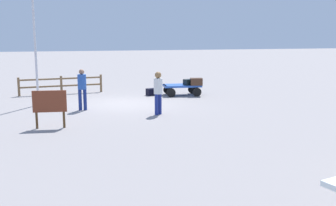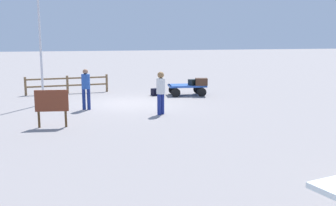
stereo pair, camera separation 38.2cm
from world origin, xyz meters
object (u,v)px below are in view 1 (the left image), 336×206
(worker_lead, at_px, (158,89))
(flagpole, at_px, (32,30))
(suitcase_navy, at_px, (151,92))
(luggage_cart, at_px, (182,87))
(signboard, at_px, (50,104))
(suitcase_grey, at_px, (189,82))
(suitcase_tan, at_px, (196,82))
(worker_trailing, at_px, (82,86))

(worker_lead, bearing_deg, flagpole, -36.12)
(suitcase_navy, bearing_deg, flagpole, 14.24)
(luggage_cart, xyz_separation_m, signboard, (6.40, 5.79, 0.42))
(worker_lead, relative_size, flagpole, 0.30)
(suitcase_grey, relative_size, worker_lead, 0.34)
(signboard, bearing_deg, suitcase_tan, -142.71)
(suitcase_grey, distance_m, signboard, 8.74)
(suitcase_navy, relative_size, worker_trailing, 0.33)
(luggage_cart, distance_m, suitcase_navy, 1.58)
(suitcase_tan, relative_size, suitcase_navy, 1.18)
(worker_lead, bearing_deg, suitcase_tan, -126.36)
(suitcase_tan, bearing_deg, worker_trailing, 22.39)
(suitcase_tan, xyz_separation_m, suitcase_navy, (2.18, -0.77, -0.55))
(worker_trailing, distance_m, signboard, 3.22)
(suitcase_tan, xyz_separation_m, signboard, (7.05, 5.37, 0.10))
(worker_lead, bearing_deg, signboard, 17.46)
(luggage_cart, relative_size, flagpole, 0.36)
(suitcase_grey, xyz_separation_m, suitcase_tan, (-0.33, 0.22, 0.04))
(suitcase_grey, height_order, flagpole, flagpole)
(luggage_cart, relative_size, signboard, 1.57)
(luggage_cart, height_order, flagpole, flagpole)
(suitcase_tan, xyz_separation_m, worker_trailing, (5.82, 2.40, 0.27))
(flagpole, bearing_deg, worker_trailing, 137.76)
(flagpole, distance_m, signboard, 5.37)
(suitcase_grey, height_order, suitcase_tan, suitcase_tan)
(suitcase_tan, distance_m, worker_lead, 5.10)
(luggage_cart, relative_size, suitcase_navy, 3.54)
(suitcase_navy, distance_m, worker_trailing, 4.90)
(suitcase_grey, relative_size, flagpole, 0.10)
(suitcase_navy, height_order, worker_lead, worker_lead)
(luggage_cart, height_order, signboard, signboard)
(worker_trailing, bearing_deg, signboard, 67.53)
(flagpole, xyz_separation_m, signboard, (-0.71, 4.73, -2.45))
(luggage_cart, bearing_deg, suitcase_tan, 146.84)
(worker_trailing, xyz_separation_m, flagpole, (1.93, -1.76, 2.28))
(suitcase_navy, relative_size, signboard, 0.44)
(worker_lead, height_order, signboard, worker_lead)
(luggage_cart, height_order, suitcase_tan, suitcase_tan)
(worker_lead, distance_m, worker_trailing, 3.28)
(signboard, bearing_deg, worker_trailing, -112.47)
(luggage_cart, bearing_deg, suitcase_grey, 147.06)
(luggage_cart, distance_m, signboard, 8.64)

